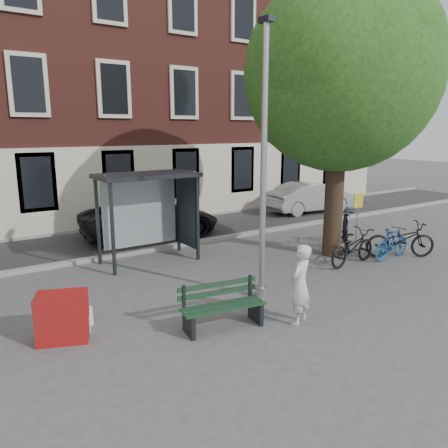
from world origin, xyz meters
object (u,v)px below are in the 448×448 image
at_px(bike_b, 392,243).
at_px(bike_a, 352,247).
at_px(red_stand, 62,317).
at_px(bus_shelter, 158,196).
at_px(bench, 222,308).
at_px(car_dark, 151,218).
at_px(car_silver, 311,197).
at_px(lamppost, 263,178).
at_px(bike_d, 345,230).
at_px(notice_sign, 358,211).
at_px(bike_c, 400,239).
at_px(painter, 300,285).

bearing_deg(bike_b, bike_a, 75.61).
xyz_separation_m(bike_a, red_stand, (-8.14, -0.09, -0.06)).
relative_size(bus_shelter, bench, 1.63).
bearing_deg(bus_shelter, car_dark, 70.66).
distance_m(bus_shelter, bike_b, 7.12).
bearing_deg(car_silver, bus_shelter, 113.56).
bearing_deg(lamppost, car_dark, 87.16).
relative_size(bench, car_silver, 0.41).
height_order(bike_d, notice_sign, notice_sign).
relative_size(bike_b, notice_sign, 0.84).
distance_m(car_dark, notice_sign, 7.18).
height_order(bike_c, red_stand, bike_c).
distance_m(bus_shelter, notice_sign, 6.06).
distance_m(bike_a, bike_d, 1.93).
height_order(red_stand, notice_sign, notice_sign).
relative_size(bench, bike_c, 0.83).
xyz_separation_m(bus_shelter, bike_b, (5.77, -3.92, -1.43)).
bearing_deg(notice_sign, car_silver, 65.98).
bearing_deg(lamppost, bench, -153.50).
xyz_separation_m(lamppost, bike_d, (5.05, 1.88, -2.19)).
height_order(bus_shelter, bike_b, bus_shelter).
relative_size(bench, bike_b, 1.07).
bearing_deg(painter, bus_shelter, -109.45).
height_order(bus_shelter, car_silver, bus_shelter).
distance_m(bike_a, red_stand, 8.14).
relative_size(bike_a, notice_sign, 1.01).
xyz_separation_m(bus_shelter, painter, (0.34, -5.65, -1.10)).
distance_m(bench, bike_c, 7.27).
bearing_deg(car_dark, bike_b, -138.40).
xyz_separation_m(painter, bike_d, (5.32, 3.43, -0.22)).
bearing_deg(bench, bike_a, 22.67).
height_order(car_dark, car_silver, car_silver).
distance_m(painter, notice_sign, 5.56).
bearing_deg(bench, bike_b, 17.52).
height_order(lamppost, bus_shelter, lamppost).
height_order(bike_b, notice_sign, notice_sign).
relative_size(painter, car_dark, 0.33).
relative_size(bike_d, red_stand, 2.21).
xyz_separation_m(lamppost, painter, (-0.26, -1.54, -1.96)).
distance_m(bike_d, car_silver, 6.27).
xyz_separation_m(bus_shelter, bench, (-1.04, -4.93, -1.52)).
distance_m(painter, bike_c, 6.07).
xyz_separation_m(lamppost, bike_c, (5.55, 0.17, -2.23)).
height_order(bench, bike_a, bike_a).
relative_size(car_silver, notice_sign, 2.23).
bearing_deg(red_stand, lamppost, -4.96).
distance_m(painter, bike_b, 5.70).
height_order(bus_shelter, bike_d, bus_shelter).
xyz_separation_m(bench, red_stand, (-2.75, 1.21, 0.05)).
bearing_deg(red_stand, car_dark, 53.58).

